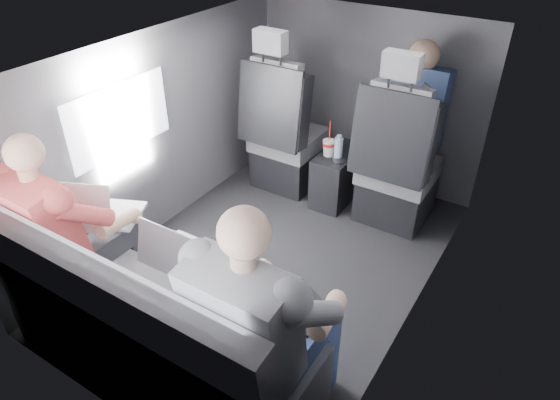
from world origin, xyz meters
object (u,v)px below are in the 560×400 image
Objects in this scene: rear_bench at (151,336)px; soda_cup at (329,148)px; water_bottle at (338,148)px; passenger_rear_left at (70,232)px; center_console at (338,176)px; laptop_black at (292,307)px; passenger_rear_right at (264,324)px; front_seat_right at (396,171)px; passenger_front_right at (415,111)px; laptop_silver at (181,252)px; laptop_white at (96,212)px; front_seat_left at (284,140)px.

rear_bench is 1.85m from soda_cup.
water_bottle is 1.88m from passenger_rear_left.
center_console is at bearing 65.80° from soda_cup.
center_console is 1.21× the size of laptop_black.
passenger_rear_right is (1.16, -0.00, 0.02)m from passenger_rear_left.
front_seat_right reaches higher than passenger_rear_right.
laptop_black is 1.94m from passenger_front_right.
soda_cup is at bearing 91.64° from laptop_silver.
water_bottle is 0.54× the size of laptop_silver.
laptop_silver is (0.05, -1.59, 0.16)m from soda_cup.
passenger_rear_left is at bearing -164.73° from laptop_silver.
water_bottle is at bearing 89.27° from rear_bench.
water_bottle is 0.58m from passenger_front_right.
laptop_white is at bearing -118.57° from passenger_front_right.
front_seat_right is 0.43m from passenger_front_right.
passenger_rear_right is at bearing 9.30° from rear_bench.
soda_cup is at bearing -7.73° from front_seat_left.
rear_bench reaches higher than water_bottle.
soda_cup is 0.23× the size of passenger_rear_left.
water_bottle is 1.62m from laptop_silver.
front_seat_right is at bearing 76.69° from rear_bench.
laptop_silver is 0.26× the size of passenger_rear_right.
laptop_white is (-0.59, 0.27, 0.33)m from rear_bench.
laptop_white reaches higher than water_bottle.
rear_bench is (-0.00, -1.94, 0.11)m from center_console.
water_bottle is (0.02, 1.87, 0.17)m from rear_bench.
laptop_white is at bearing 92.11° from passenger_rear_left.
water_bottle is at bearing 16.32° from soda_cup.
front_seat_right reaches higher than passenger_front_right.
laptop_white is 0.39× the size of passenger_rear_left.
water_bottle is at bearing -4.32° from front_seat_left.
laptop_black is at bearing -69.95° from center_console.
front_seat_left reaches higher than passenger_rear_left.
passenger_rear_left is at bearing -173.34° from laptop_black.
center_console is at bearing 90.00° from rear_bench.
front_seat_left is 0.99m from passenger_front_right.
laptop_white is at bearing 178.56° from laptop_black.
laptop_black is 0.32× the size of passenger_rear_right.
laptop_silver reaches higher than water_bottle.
front_seat_left reaches higher than passenger_rear_right.
center_console is 0.40× the size of passenger_rear_left.
laptop_silver is at bearing -1.09° from laptop_white.
laptop_black reaches higher than water_bottle.
passenger_rear_right is at bearing -60.31° from front_seat_left.
passenger_rear_left reaches higher than center_console.
water_bottle is 0.15× the size of passenger_rear_left.
front_seat_right is 0.50m from soda_cup.
laptop_white is at bearing 155.63° from rear_bench.
passenger_rear_left is at bearing -119.75° from front_seat_right.
passenger_front_right is at bearing 16.13° from front_seat_left.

